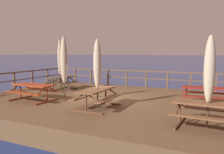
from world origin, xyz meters
TOP-DOWN VIEW (x-y plane):
  - ground_plane at (0.00, 0.00)m, footprint 600.00×600.00m
  - wooden_deck at (0.00, 0.00)m, footprint 12.61×9.06m
  - railing_waterside_far at (0.00, 4.38)m, footprint 12.41×0.10m
  - railing_side_left at (-6.15, 0.00)m, footprint 0.10×8.86m
  - picnic_table_back_right at (0.46, -1.76)m, footprint 1.40×1.99m
  - picnic_table_front_left at (4.58, -2.52)m, footprint 1.97×1.51m
  - picnic_table_mid_right at (-3.73, 1.32)m, footprint 1.46×1.77m
  - picnic_table_front_right at (4.53, 0.66)m, footprint 2.27×1.59m
  - picnic_table_back_left at (-2.91, -1.78)m, footprint 2.18×1.53m
  - patio_umbrella_tall_back_right at (0.49, -1.74)m, footprint 0.32×0.32m
  - patio_umbrella_tall_mid_left at (4.63, -2.57)m, footprint 0.32×0.32m
  - patio_umbrella_tall_front at (-3.72, 1.31)m, footprint 0.32×0.32m
  - patio_umbrella_short_back at (-1.48, -1.29)m, footprint 0.32×0.32m

SIDE VIEW (x-z plane):
  - ground_plane at x=0.00m, z-range 0.00..0.00m
  - wooden_deck at x=0.00m, z-range 0.00..0.73m
  - picnic_table_mid_right at x=-3.73m, z-range 0.89..1.67m
  - picnic_table_front_left at x=4.58m, z-range 0.90..1.68m
  - picnic_table_back_right at x=0.46m, z-range 0.90..1.68m
  - picnic_table_back_left at x=-2.91m, z-range 0.91..1.68m
  - picnic_table_front_right at x=4.53m, z-range 0.91..1.68m
  - railing_waterside_far at x=0.00m, z-range 0.91..2.00m
  - railing_side_left at x=-6.15m, z-range 0.91..2.00m
  - patio_umbrella_tall_mid_left at x=4.63m, z-range 1.10..3.83m
  - patio_umbrella_tall_back_right at x=0.49m, z-range 1.11..3.88m
  - patio_umbrella_short_back at x=-1.48m, z-range 1.13..4.08m
  - patio_umbrella_tall_front at x=-3.72m, z-range 1.13..4.11m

